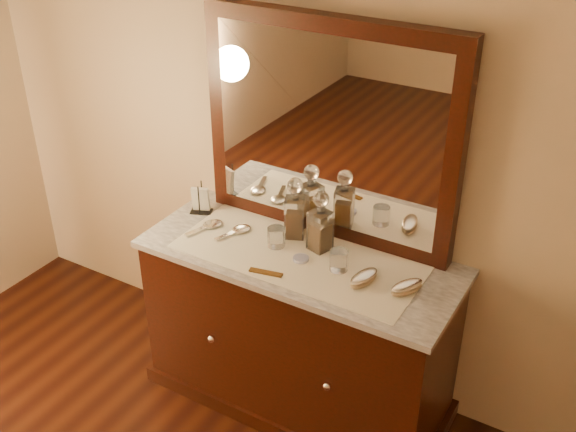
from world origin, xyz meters
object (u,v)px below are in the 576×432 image
Objects in this scene: decanter_left at (295,214)px; napkin_rack at (201,201)px; comb at (266,272)px; brush_near at (364,278)px; mirror_frame at (328,131)px; pin_dish at (301,259)px; hand_mirror_outer at (210,225)px; brush_far at (407,287)px; dresser_cabinet at (299,332)px; hand_mirror_inner at (238,230)px; decanter_right at (320,227)px.

napkin_rack is at bearing -175.65° from decanter_left.
decanter_left reaches higher than comb.
comb is at bearing -158.64° from brush_near.
mirror_frame is 17.01× the size of pin_dish.
decanter_left is 1.75× the size of brush_near.
pin_dish is 0.24× the size of decanter_left.
mirror_frame is 8.18× the size of comb.
brush_near is at bearing -2.71° from hand_mirror_outer.
mirror_frame is 7.20× the size of brush_far.
brush_far is at bearing 9.95° from brush_near.
hand_mirror_inner reaches higher than dresser_cabinet.
napkin_rack is at bearing 140.95° from hand_mirror_outer.
brush_near is at bearing 9.64° from comb.
decanter_left is 0.42m from hand_mirror_outer.
decanter_right is 1.44× the size of hand_mirror_inner.
brush_far is (0.18, 0.03, -0.00)m from brush_near.
comb is 0.36m from hand_mirror_inner.
mirror_frame reaches higher than dresser_cabinet.
decanter_left is 1.47× the size of hand_mirror_inner.
hand_mirror_inner is at bearing 173.96° from brush_near.
dresser_cabinet is 0.45m from pin_dish.
decanter_left is (-0.10, 0.13, 0.56)m from dresser_cabinet.
decanter_left reaches higher than dresser_cabinet.
brush_far is (0.46, -0.11, -0.09)m from decanter_right.
brush_near is at bearing -41.36° from mirror_frame.
pin_dish is at bearing -102.35° from decanter_right.
pin_dish is at bearing -52.50° from decanter_left.
decanter_right reaches higher than hand_mirror_outer.
mirror_frame is 7.73× the size of napkin_rack.
hand_mirror_inner is at bearing -156.40° from decanter_left.
comb is 0.32m from decanter_right.
pin_dish is at bearing -2.81° from hand_mirror_outer.
pin_dish is at bearing 177.45° from brush_near.
mirror_frame reaches higher than pin_dish.
decanter_left reaches higher than decanter_right.
mirror_frame is 4.06× the size of decanter_left.
decanter_left reaches higher than hand_mirror_outer.
dresser_cabinet is 0.58m from decanter_left.
hand_mirror_inner is at bearing 177.30° from brush_far.
hand_mirror_outer is at bearing -178.80° from dresser_cabinet.
napkin_rack is 0.54× the size of decanter_right.
brush_near is 1.01× the size of brush_far.
brush_far is (0.48, 0.02, 0.01)m from pin_dish.
decanter_right is at bearing 77.65° from pin_dish.
brush_near is at bearing -2.55° from pin_dish.
brush_far reaches higher than pin_dish.
decanter_left is 1.42× the size of hand_mirror_outer.
pin_dish is 0.24× the size of decanter_right.
decanter_left is (-0.10, -0.12, -0.38)m from mirror_frame.
decanter_right reaches higher than brush_near.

